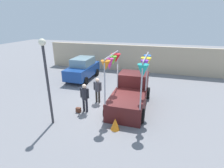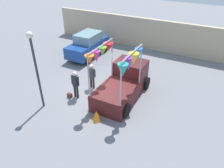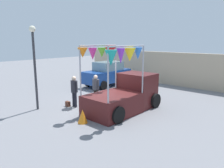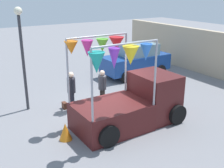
{
  "view_description": "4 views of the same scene",
  "coord_description": "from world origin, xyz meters",
  "px_view_note": "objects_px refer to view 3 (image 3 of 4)",
  "views": [
    {
      "loc": [
        2.89,
        -9.04,
        5.04
      ],
      "look_at": [
        0.27,
        -0.09,
        1.54
      ],
      "focal_mm": 28.0,
      "sensor_mm": 36.0,
      "label": 1
    },
    {
      "loc": [
        5.68,
        -9.28,
        7.39
      ],
      "look_at": [
        1.02,
        -0.45,
        1.26
      ],
      "focal_mm": 35.0,
      "sensor_mm": 36.0,
      "label": 2
    },
    {
      "loc": [
        8.04,
        -7.91,
        3.55
      ],
      "look_at": [
        0.95,
        -0.16,
        1.43
      ],
      "focal_mm": 35.0,
      "sensor_mm": 36.0,
      "label": 3
    },
    {
      "loc": [
        9.01,
        -5.33,
        4.88
      ],
      "look_at": [
        0.77,
        -0.11,
        1.56
      ],
      "focal_mm": 45.0,
      "sensor_mm": 36.0,
      "label": 4
    }
  ],
  "objects_px": {
    "vendor_truck": "(125,92)",
    "folded_kite_bundle_tangerine": "(83,116)",
    "street_lamp": "(34,57)",
    "parked_car": "(107,74)",
    "handbag": "(68,104)",
    "person_customer": "(74,88)",
    "person_vendor": "(96,86)"
  },
  "relations": [
    {
      "from": "vendor_truck",
      "to": "street_lamp",
      "type": "bearing_deg",
      "value": -138.77
    },
    {
      "from": "person_vendor",
      "to": "handbag",
      "type": "distance_m",
      "value": 1.84
    },
    {
      "from": "handbag",
      "to": "folded_kite_bundle_tangerine",
      "type": "height_order",
      "value": "folded_kite_bundle_tangerine"
    },
    {
      "from": "vendor_truck",
      "to": "folded_kite_bundle_tangerine",
      "type": "xyz_separation_m",
      "value": [
        -0.21,
        -2.69,
        -0.64
      ]
    },
    {
      "from": "person_customer",
      "to": "person_vendor",
      "type": "distance_m",
      "value": 1.35
    },
    {
      "from": "vendor_truck",
      "to": "street_lamp",
      "type": "distance_m",
      "value": 4.92
    },
    {
      "from": "handbag",
      "to": "street_lamp",
      "type": "height_order",
      "value": "street_lamp"
    },
    {
      "from": "person_customer",
      "to": "handbag",
      "type": "bearing_deg",
      "value": -150.26
    },
    {
      "from": "person_customer",
      "to": "folded_kite_bundle_tangerine",
      "type": "xyz_separation_m",
      "value": [
        2.11,
        -1.22,
        -0.72
      ]
    },
    {
      "from": "street_lamp",
      "to": "parked_car",
      "type": "bearing_deg",
      "value": 102.49
    },
    {
      "from": "vendor_truck",
      "to": "parked_car",
      "type": "bearing_deg",
      "value": 142.16
    },
    {
      "from": "vendor_truck",
      "to": "person_vendor",
      "type": "bearing_deg",
      "value": -175.98
    },
    {
      "from": "vendor_truck",
      "to": "person_customer",
      "type": "relative_size",
      "value": 2.44
    },
    {
      "from": "person_customer",
      "to": "person_vendor",
      "type": "relative_size",
      "value": 1.04
    },
    {
      "from": "person_customer",
      "to": "folded_kite_bundle_tangerine",
      "type": "bearing_deg",
      "value": -30.02
    },
    {
      "from": "street_lamp",
      "to": "vendor_truck",
      "type": "bearing_deg",
      "value": 41.23
    },
    {
      "from": "vendor_truck",
      "to": "street_lamp",
      "type": "xyz_separation_m",
      "value": [
        -3.44,
        -3.02,
        1.8
      ]
    },
    {
      "from": "parked_car",
      "to": "person_customer",
      "type": "bearing_deg",
      "value": -63.58
    },
    {
      "from": "parked_car",
      "to": "street_lamp",
      "type": "xyz_separation_m",
      "value": [
        1.52,
        -6.88,
        1.79
      ]
    },
    {
      "from": "street_lamp",
      "to": "folded_kite_bundle_tangerine",
      "type": "distance_m",
      "value": 4.06
    },
    {
      "from": "parked_car",
      "to": "street_lamp",
      "type": "relative_size",
      "value": 0.94
    },
    {
      "from": "person_vendor",
      "to": "handbag",
      "type": "height_order",
      "value": "person_vendor"
    },
    {
      "from": "handbag",
      "to": "folded_kite_bundle_tangerine",
      "type": "relative_size",
      "value": 0.47
    },
    {
      "from": "street_lamp",
      "to": "handbag",
      "type": "bearing_deg",
      "value": 60.25
    },
    {
      "from": "handbag",
      "to": "street_lamp",
      "type": "relative_size",
      "value": 0.07
    },
    {
      "from": "folded_kite_bundle_tangerine",
      "to": "person_vendor",
      "type": "bearing_deg",
      "value": 125.96
    },
    {
      "from": "parked_car",
      "to": "handbag",
      "type": "relative_size",
      "value": 14.29
    },
    {
      "from": "handbag",
      "to": "parked_car",
      "type": "bearing_deg",
      "value": 112.56
    },
    {
      "from": "parked_car",
      "to": "handbag",
      "type": "distance_m",
      "value": 6.04
    },
    {
      "from": "person_customer",
      "to": "street_lamp",
      "type": "relative_size",
      "value": 0.4
    },
    {
      "from": "vendor_truck",
      "to": "person_customer",
      "type": "xyz_separation_m",
      "value": [
        -2.32,
        -1.47,
        0.08
      ]
    },
    {
      "from": "vendor_truck",
      "to": "parked_car",
      "type": "distance_m",
      "value": 6.29
    }
  ]
}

